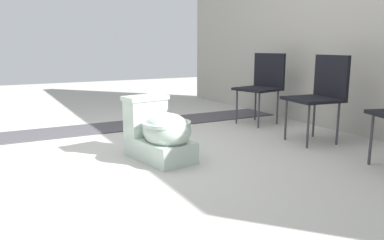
{
  "coord_description": "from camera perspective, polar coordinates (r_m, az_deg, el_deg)",
  "views": [
    {
      "loc": [
        2.98,
        -1.01,
        0.91
      ],
      "look_at": [
        0.24,
        0.47,
        0.3
      ],
      "focal_mm": 35.0,
      "sensor_mm": 36.0,
      "label": 1
    }
  ],
  "objects": [
    {
      "name": "toilet",
      "position": [
        3.06,
        -4.91,
        -1.98
      ],
      "size": [
        0.69,
        0.48,
        0.52
      ],
      "rotation": [
        0.0,
        0.0,
        0.19
      ],
      "color": "#B2C6B7",
      "rests_on": "ground"
    },
    {
      "name": "folding_chair_left",
      "position": [
        4.56,
        10.81,
        5.89
      ],
      "size": [
        0.52,
        0.52,
        0.83
      ],
      "rotation": [
        0.0,
        0.0,
        -1.36
      ],
      "color": "black",
      "rests_on": "ground"
    },
    {
      "name": "building_wall",
      "position": [
        4.25,
        26.66,
        15.22
      ],
      "size": [
        7.0,
        0.2,
        2.6
      ],
      "primitive_type": "cube",
      "color": "#9E998E",
      "rests_on": "ground"
    },
    {
      "name": "ground_plane",
      "position": [
        3.28,
        -9.28,
        -5.2
      ],
      "size": [
        14.0,
        14.0,
        0.0
      ],
      "primitive_type": "plane",
      "color": "#A8A59E"
    },
    {
      "name": "folding_chair_middle",
      "position": [
        3.79,
        19.15,
        4.45
      ],
      "size": [
        0.49,
        0.49,
        0.83
      ],
      "rotation": [
        0.0,
        0.0,
        -1.69
      ],
      "color": "black",
      "rests_on": "ground"
    },
    {
      "name": "gravel_strip",
      "position": [
        4.49,
        -8.07,
        -0.64
      ],
      "size": [
        0.56,
        8.0,
        0.01
      ],
      "primitive_type": "cube",
      "color": "#423F44",
      "rests_on": "ground"
    }
  ]
}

